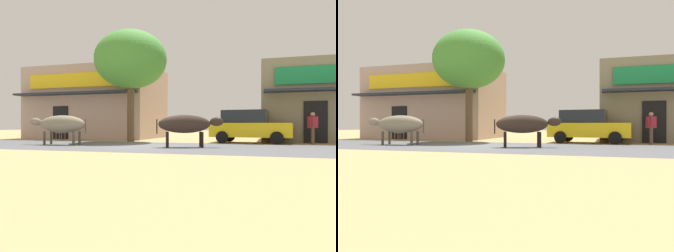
% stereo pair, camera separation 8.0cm
% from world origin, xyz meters
% --- Properties ---
extents(ground, '(80.00, 80.00, 0.00)m').
position_xyz_m(ground, '(0.00, 0.00, 0.00)').
color(ground, tan).
extents(asphalt_road, '(72.00, 6.07, 0.00)m').
position_xyz_m(asphalt_road, '(0.00, 0.00, 0.00)').
color(asphalt_road, '#525459').
rests_on(asphalt_road, ground).
extents(storefront_left_cafe, '(8.56, 6.36, 4.75)m').
position_xyz_m(storefront_left_cafe, '(-6.44, 7.64, 2.38)').
color(storefront_left_cafe, tan).
rests_on(storefront_left_cafe, ground).
extents(storefront_right_club, '(6.66, 6.36, 4.37)m').
position_xyz_m(storefront_right_club, '(8.01, 7.64, 2.19)').
color(storefront_right_club, gray).
rests_on(storefront_right_club, ground).
extents(roadside_tree, '(3.94, 3.94, 6.03)m').
position_xyz_m(roadside_tree, '(-2.10, 3.48, 4.42)').
color(roadside_tree, brown).
rests_on(roadside_tree, ground).
extents(parked_hatchback_car, '(4.06, 2.19, 1.64)m').
position_xyz_m(parked_hatchback_car, '(4.13, 4.03, 0.84)').
color(parked_hatchback_car, gold).
rests_on(parked_hatchback_car, ground).
extents(cow_near_brown, '(2.88, 0.82, 1.33)m').
position_xyz_m(cow_near_brown, '(-3.97, -0.08, 0.93)').
color(cow_near_brown, gray).
rests_on(cow_near_brown, ground).
extents(cow_far_dark, '(2.66, 1.36, 1.31)m').
position_xyz_m(cow_far_dark, '(1.85, 0.02, 0.93)').
color(cow_far_dark, '#30251F').
rests_on(cow_far_dark, ground).
extents(pedestrian_by_shop, '(0.46, 0.61, 1.50)m').
position_xyz_m(pedestrian_by_shop, '(7.02, 3.85, 0.87)').
color(pedestrian_by_shop, brown).
rests_on(pedestrian_by_shop, ground).
extents(cafe_chair_near_tree, '(0.57, 0.57, 0.92)m').
position_xyz_m(cafe_chair_near_tree, '(-6.46, 3.44, 0.51)').
color(cafe_chair_near_tree, brown).
rests_on(cafe_chair_near_tree, ground).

